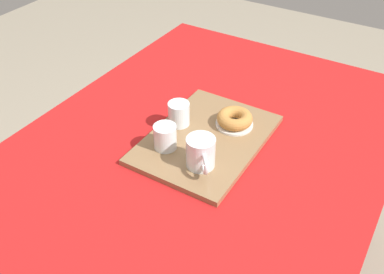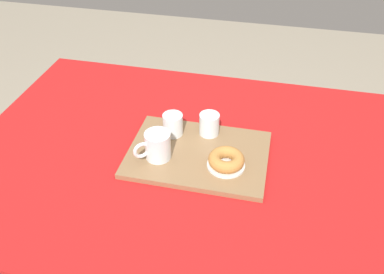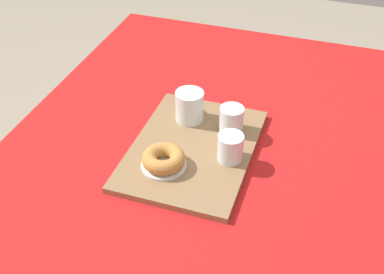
% 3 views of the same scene
% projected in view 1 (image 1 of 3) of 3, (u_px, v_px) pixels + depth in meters
% --- Properties ---
extents(dining_table, '(1.50, 1.08, 0.75)m').
position_uv_depth(dining_table, '(200.00, 166.00, 1.39)').
color(dining_table, red).
rests_on(dining_table, ground).
extents(serving_tray, '(0.45, 0.32, 0.02)m').
position_uv_depth(serving_tray, '(206.00, 139.00, 1.35)').
color(serving_tray, olive).
rests_on(serving_tray, dining_table).
extents(tea_mug_left, '(0.11, 0.10, 0.09)m').
position_uv_depth(tea_mug_left, '(201.00, 153.00, 1.22)').
color(tea_mug_left, white).
rests_on(tea_mug_left, serving_tray).
extents(water_glass_near, '(0.07, 0.07, 0.08)m').
position_uv_depth(water_glass_near, '(165.00, 138.00, 1.29)').
color(water_glass_near, white).
rests_on(water_glass_near, serving_tray).
extents(water_glass_far, '(0.07, 0.07, 0.08)m').
position_uv_depth(water_glass_far, '(179.00, 115.00, 1.38)').
color(water_glass_far, white).
rests_on(water_glass_far, serving_tray).
extents(donut_plate_left, '(0.12, 0.12, 0.01)m').
position_uv_depth(donut_plate_left, '(234.00, 124.00, 1.39)').
color(donut_plate_left, white).
rests_on(donut_plate_left, serving_tray).
extents(sugar_donut_left, '(0.11, 0.11, 0.04)m').
position_uv_depth(sugar_donut_left, '(235.00, 118.00, 1.38)').
color(sugar_donut_left, '#BC7F3D').
rests_on(sugar_donut_left, donut_plate_left).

